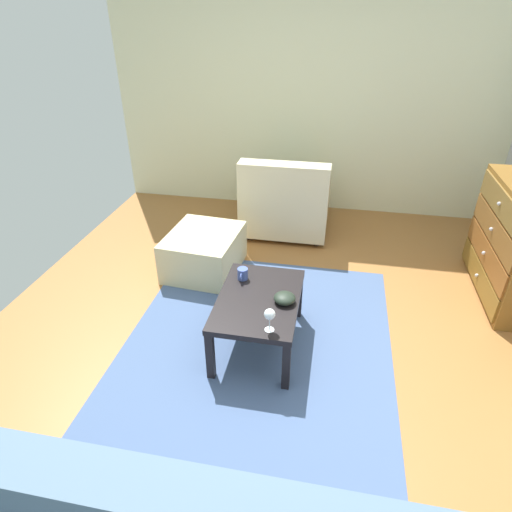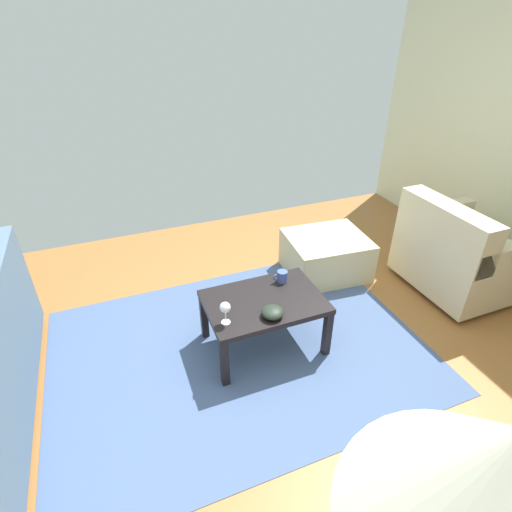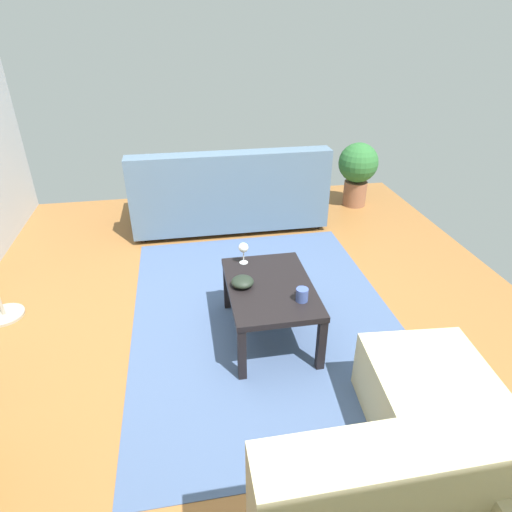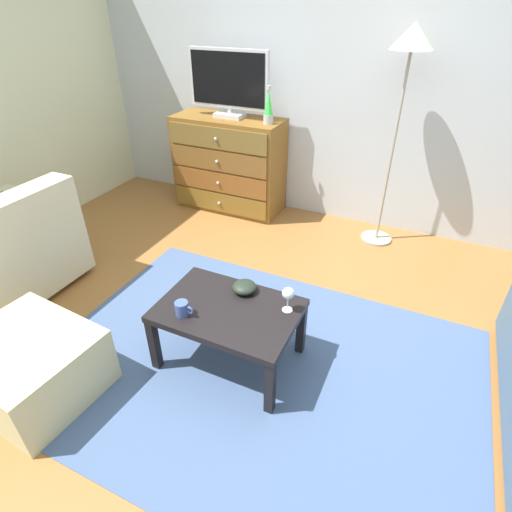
# 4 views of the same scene
# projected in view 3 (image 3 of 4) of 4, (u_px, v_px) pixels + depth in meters

# --- Properties ---
(ground_plane) EXTENTS (5.60, 4.59, 0.05)m
(ground_plane) POSITION_uv_depth(u_px,v_px,m) (242.00, 341.00, 3.01)
(ground_plane) COLOR #946030
(area_rug) EXTENTS (2.60, 1.90, 0.01)m
(area_rug) POSITION_uv_depth(u_px,v_px,m) (265.00, 317.00, 3.20)
(area_rug) COLOR #42577F
(area_rug) RESTS_ON ground_plane
(coffee_table) EXTENTS (0.81, 0.55, 0.41)m
(coffee_table) POSITION_uv_depth(u_px,v_px,m) (270.00, 292.00, 2.86)
(coffee_table) COLOR black
(coffee_table) RESTS_ON ground_plane
(wine_glass) EXTENTS (0.07, 0.07, 0.16)m
(wine_glass) POSITION_uv_depth(u_px,v_px,m) (243.00, 248.00, 3.03)
(wine_glass) COLOR silver
(wine_glass) RESTS_ON coffee_table
(mug) EXTENTS (0.11, 0.08, 0.08)m
(mug) POSITION_uv_depth(u_px,v_px,m) (302.00, 294.00, 2.67)
(mug) COLOR #3F549D
(mug) RESTS_ON coffee_table
(bowl_decorative) EXTENTS (0.15, 0.15, 0.07)m
(bowl_decorative) POSITION_uv_depth(u_px,v_px,m) (242.00, 282.00, 2.81)
(bowl_decorative) COLOR #202A20
(bowl_decorative) RESTS_ON coffee_table
(couch_large) EXTENTS (0.85, 1.93, 0.83)m
(couch_large) POSITION_uv_depth(u_px,v_px,m) (228.00, 194.00, 4.48)
(couch_large) COLOR #332319
(couch_large) RESTS_ON ground_plane
(ottoman) EXTENTS (0.75, 0.66, 0.37)m
(ottoman) POSITION_uv_depth(u_px,v_px,m) (429.00, 400.00, 2.28)
(ottoman) COLOR beige
(ottoman) RESTS_ON ground_plane
(potted_plant) EXTENTS (0.44, 0.44, 0.72)m
(potted_plant) POSITION_uv_depth(u_px,v_px,m) (358.00, 168.00, 4.88)
(potted_plant) COLOR brown
(potted_plant) RESTS_ON ground_plane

